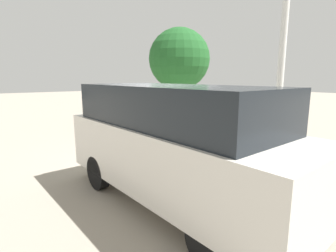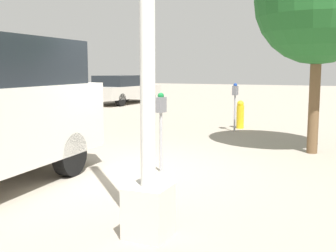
{
  "view_description": "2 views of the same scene",
  "coord_description": "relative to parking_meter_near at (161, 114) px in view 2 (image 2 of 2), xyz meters",
  "views": [
    {
      "loc": [
        6.12,
        -4.24,
        2.37
      ],
      "look_at": [
        0.27,
        0.06,
        1.02
      ],
      "focal_mm": 28.0,
      "sensor_mm": 36.0,
      "label": 1
    },
    {
      "loc": [
        6.44,
        3.55,
        1.76
      ],
      "look_at": [
        0.27,
        0.89,
        0.85
      ],
      "focal_mm": 45.0,
      "sensor_mm": 36.0,
      "label": 2
    }
  ],
  "objects": [
    {
      "name": "fire_hydrant",
      "position": [
        -5.76,
        -0.02,
        -0.59
      ],
      "size": [
        0.22,
        0.22,
        0.83
      ],
      "color": "gold",
      "rests_on": "ground"
    },
    {
      "name": "car_distant",
      "position": [
        -12.23,
        -7.67,
        -0.25
      ],
      "size": [
        4.72,
        2.2,
        1.43
      ],
      "rotation": [
        0.0,
        0.0,
        3.06
      ],
      "color": "#B7B2A8",
      "rests_on": "ground"
    },
    {
      "name": "parking_meter_near",
      "position": [
        0.0,
        0.0,
        0.0
      ],
      "size": [
        0.21,
        0.14,
        1.36
      ],
      "rotation": [
        0.0,
        0.0,
        -0.14
      ],
      "color": "#9E9EA3",
      "rests_on": "ground"
    },
    {
      "name": "lamp_post",
      "position": [
        2.64,
        1.05,
        0.65
      ],
      "size": [
        0.44,
        0.44,
        5.31
      ],
      "color": "beige",
      "rests_on": "ground"
    },
    {
      "name": "street_tree",
      "position": [
        -2.72,
        2.26,
        2.11
      ],
      "size": [
        2.57,
        2.57,
        4.41
      ],
      "color": "brown",
      "rests_on": "ground"
    },
    {
      "name": "ground_plane",
      "position": [
        0.04,
        -0.62,
        -1.01
      ],
      "size": [
        80.0,
        80.0,
        0.0
      ],
      "primitive_type": "plane",
      "color": "gray"
    },
    {
      "name": "parking_meter_far",
      "position": [
        -5.11,
        -0.02,
        -0.0
      ],
      "size": [
        0.21,
        0.14,
        1.36
      ],
      "rotation": [
        0.0,
        0.0,
        -0.14
      ],
      "color": "#9E9EA3",
      "rests_on": "ground"
    }
  ]
}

